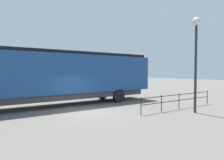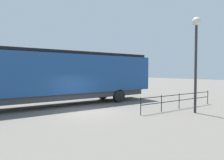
# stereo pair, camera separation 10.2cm
# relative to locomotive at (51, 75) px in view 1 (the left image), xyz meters

# --- Properties ---
(ground_plane) EXTENTS (120.00, 120.00, 0.00)m
(ground_plane) POSITION_rel_locomotive_xyz_m (3.55, 1.19, -2.35)
(ground_plane) COLOR #666059
(locomotive) EXTENTS (2.89, 18.71, 4.19)m
(locomotive) POSITION_rel_locomotive_xyz_m (0.00, 0.00, 0.00)
(locomotive) COLOR navy
(locomotive) RESTS_ON ground_plane
(lamp_post) EXTENTS (0.52, 0.52, 6.05)m
(lamp_post) POSITION_rel_locomotive_xyz_m (7.76, 6.65, 1.94)
(lamp_post) COLOR #2D2D2D
(lamp_post) RESTS_ON ground_plane
(platform_fence) EXTENTS (0.05, 7.47, 1.09)m
(platform_fence) POSITION_rel_locomotive_xyz_m (6.27, 7.03, -1.64)
(platform_fence) COLOR black
(platform_fence) RESTS_ON ground_plane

